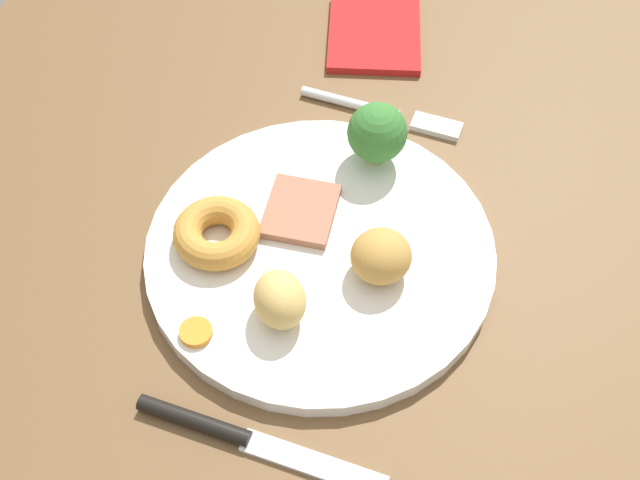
{
  "coord_description": "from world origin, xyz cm",
  "views": [
    {
      "loc": [
        37.28,
        8.71,
        61.25
      ],
      "look_at": [
        -1.64,
        -2.06,
        6.0
      ],
      "focal_mm": 48.74,
      "sensor_mm": 36.0,
      "label": 1
    }
  ],
  "objects_px": {
    "dinner_plate": "(320,252)",
    "meat_slice_main": "(301,211)",
    "broccoli_floret": "(374,132)",
    "fork": "(385,112)",
    "roast_potato_right": "(381,256)",
    "folded_napkin": "(374,34)",
    "yorkshire_pudding": "(216,235)",
    "roast_potato_left": "(280,300)",
    "knife": "(237,436)",
    "carrot_coin_front": "(196,332)"
  },
  "relations": [
    {
      "from": "roast_potato_left",
      "to": "fork",
      "type": "relative_size",
      "value": 0.31
    },
    {
      "from": "roast_potato_left",
      "to": "dinner_plate",
      "type": "bearing_deg",
      "value": 169.77
    },
    {
      "from": "yorkshire_pudding",
      "to": "roast_potato_left",
      "type": "distance_m",
      "value": 0.08
    },
    {
      "from": "yorkshire_pudding",
      "to": "fork",
      "type": "relative_size",
      "value": 0.45
    },
    {
      "from": "roast_potato_left",
      "to": "fork",
      "type": "distance_m",
      "value": 0.24
    },
    {
      "from": "dinner_plate",
      "to": "fork",
      "type": "height_order",
      "value": "dinner_plate"
    },
    {
      "from": "dinner_plate",
      "to": "carrot_coin_front",
      "type": "bearing_deg",
      "value": -33.76
    },
    {
      "from": "yorkshire_pudding",
      "to": "roast_potato_left",
      "type": "bearing_deg",
      "value": 54.17
    },
    {
      "from": "yorkshire_pudding",
      "to": "dinner_plate",
      "type": "bearing_deg",
      "value": 102.68
    },
    {
      "from": "carrot_coin_front",
      "to": "dinner_plate",
      "type": "bearing_deg",
      "value": 146.24
    },
    {
      "from": "yorkshire_pudding",
      "to": "roast_potato_left",
      "type": "height_order",
      "value": "roast_potato_left"
    },
    {
      "from": "yorkshire_pudding",
      "to": "broccoli_floret",
      "type": "xyz_separation_m",
      "value": [
        -0.12,
        0.1,
        0.02
      ]
    },
    {
      "from": "broccoli_floret",
      "to": "folded_napkin",
      "type": "relative_size",
      "value": 0.52
    },
    {
      "from": "dinner_plate",
      "to": "meat_slice_main",
      "type": "distance_m",
      "value": 0.04
    },
    {
      "from": "dinner_plate",
      "to": "meat_slice_main",
      "type": "xyz_separation_m",
      "value": [
        -0.03,
        -0.02,
        0.01
      ]
    },
    {
      "from": "roast_potato_right",
      "to": "fork",
      "type": "xyz_separation_m",
      "value": [
        -0.18,
        -0.04,
        -0.03
      ]
    },
    {
      "from": "roast_potato_left",
      "to": "fork",
      "type": "bearing_deg",
      "value": 173.41
    },
    {
      "from": "meat_slice_main",
      "to": "broccoli_floret",
      "type": "relative_size",
      "value": 1.11
    },
    {
      "from": "roast_potato_left",
      "to": "meat_slice_main",
      "type": "bearing_deg",
      "value": -172.72
    },
    {
      "from": "dinner_plate",
      "to": "meat_slice_main",
      "type": "height_order",
      "value": "meat_slice_main"
    },
    {
      "from": "roast_potato_left",
      "to": "folded_napkin",
      "type": "xyz_separation_m",
      "value": [
        -0.34,
        -0.01,
        -0.03
      ]
    },
    {
      "from": "yorkshire_pudding",
      "to": "knife",
      "type": "bearing_deg",
      "value": 24.1
    },
    {
      "from": "meat_slice_main",
      "to": "roast_potato_right",
      "type": "bearing_deg",
      "value": 63.58
    },
    {
      "from": "carrot_coin_front",
      "to": "roast_potato_left",
      "type": "bearing_deg",
      "value": 121.34
    },
    {
      "from": "yorkshire_pudding",
      "to": "fork",
      "type": "xyz_separation_m",
      "value": [
        -0.19,
        0.1,
        -0.02
      ]
    },
    {
      "from": "meat_slice_main",
      "to": "carrot_coin_front",
      "type": "distance_m",
      "value": 0.14
    },
    {
      "from": "folded_napkin",
      "to": "dinner_plate",
      "type": "bearing_deg",
      "value": 4.09
    },
    {
      "from": "broccoli_floret",
      "to": "fork",
      "type": "relative_size",
      "value": 0.37
    },
    {
      "from": "broccoli_floret",
      "to": "meat_slice_main",
      "type": "bearing_deg",
      "value": -29.01
    },
    {
      "from": "meat_slice_main",
      "to": "knife",
      "type": "distance_m",
      "value": 0.2
    },
    {
      "from": "dinner_plate",
      "to": "knife",
      "type": "relative_size",
      "value": 1.51
    },
    {
      "from": "dinner_plate",
      "to": "carrot_coin_front",
      "type": "relative_size",
      "value": 11.31
    },
    {
      "from": "fork",
      "to": "folded_napkin",
      "type": "xyz_separation_m",
      "value": [
        -0.1,
        -0.03,
        0.0
      ]
    },
    {
      "from": "knife",
      "to": "roast_potato_right",
      "type": "bearing_deg",
      "value": 71.73
    },
    {
      "from": "meat_slice_main",
      "to": "dinner_plate",
      "type": "bearing_deg",
      "value": 40.63
    },
    {
      "from": "roast_potato_right",
      "to": "fork",
      "type": "distance_m",
      "value": 0.18
    },
    {
      "from": "carrot_coin_front",
      "to": "broccoli_floret",
      "type": "xyz_separation_m",
      "value": [
        -0.21,
        0.09,
        0.03
      ]
    },
    {
      "from": "dinner_plate",
      "to": "roast_potato_left",
      "type": "bearing_deg",
      "value": -10.23
    },
    {
      "from": "roast_potato_left",
      "to": "knife",
      "type": "xyz_separation_m",
      "value": [
        0.1,
        -0.0,
        -0.03
      ]
    },
    {
      "from": "dinner_plate",
      "to": "yorkshire_pudding",
      "type": "bearing_deg",
      "value": -77.32
    },
    {
      "from": "knife",
      "to": "folded_napkin",
      "type": "bearing_deg",
      "value": 95.01
    },
    {
      "from": "yorkshire_pudding",
      "to": "folded_napkin",
      "type": "height_order",
      "value": "yorkshire_pudding"
    },
    {
      "from": "dinner_plate",
      "to": "folded_napkin",
      "type": "xyz_separation_m",
      "value": [
        -0.27,
        -0.02,
        -0.0
      ]
    },
    {
      "from": "carrot_coin_front",
      "to": "knife",
      "type": "height_order",
      "value": "carrot_coin_front"
    },
    {
      "from": "meat_slice_main",
      "to": "fork",
      "type": "distance_m",
      "value": 0.15
    },
    {
      "from": "yorkshire_pudding",
      "to": "folded_napkin",
      "type": "bearing_deg",
      "value": 168.14
    },
    {
      "from": "roast_potato_right",
      "to": "folded_napkin",
      "type": "height_order",
      "value": "roast_potato_right"
    },
    {
      "from": "dinner_plate",
      "to": "carrot_coin_front",
      "type": "distance_m",
      "value": 0.12
    },
    {
      "from": "roast_potato_left",
      "to": "roast_potato_right",
      "type": "height_order",
      "value": "same"
    },
    {
      "from": "roast_potato_left",
      "to": "carrot_coin_front",
      "type": "bearing_deg",
      "value": -58.66
    }
  ]
}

